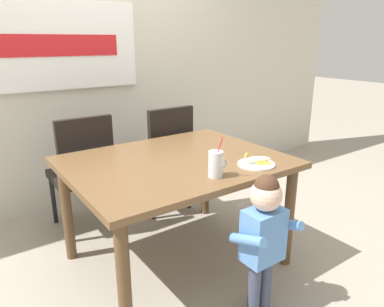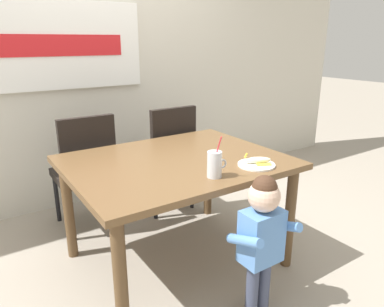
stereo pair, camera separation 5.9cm
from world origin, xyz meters
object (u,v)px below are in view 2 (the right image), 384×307
snack_plate (256,165)px  peeled_banana (258,160)px  dining_chair_right (167,153)px  toddler_standing (262,230)px  dining_table (176,173)px  dining_chair_left (86,167)px  milk_cup (215,166)px

snack_plate → peeled_banana: (0.01, 0.00, 0.03)m
dining_chair_right → toddler_standing: (-0.24, -1.43, -0.02)m
dining_table → dining_chair_right: dining_chair_right is taller
dining_chair_left → milk_cup: milk_cup is taller
snack_plate → peeled_banana: 0.03m
dining_table → dining_chair_left: bearing=115.0°
dining_chair_right → dining_chair_left: bearing=-3.3°
toddler_standing → milk_cup: bearing=107.4°
milk_cup → peeled_banana: (0.34, 0.01, -0.04)m
toddler_standing → dining_chair_left: bearing=108.2°
toddler_standing → milk_cup: size_ratio=3.40×
dining_chair_left → peeled_banana: bearing=122.2°
dining_chair_left → dining_chair_right: same height
dining_chair_right → toddler_standing: dining_chair_right is taller
dining_chair_left → toddler_standing: bearing=108.2°
dining_chair_right → snack_plate: (-0.00, -1.12, 0.22)m
toddler_standing → peeled_banana: size_ratio=4.90×
toddler_standing → snack_plate: size_ratio=3.64×
peeled_banana → dining_chair_right: bearing=90.6°
milk_cup → snack_plate: 0.33m
dining_table → milk_cup: milk_cup is taller
dining_table → toddler_standing: (0.12, -0.69, -0.14)m
dining_chair_right → milk_cup: (-0.33, -1.12, 0.28)m
dining_chair_right → peeled_banana: (0.01, -1.12, 0.24)m
dining_chair_right → milk_cup: bearing=73.6°
peeled_banana → snack_plate: bearing=-170.1°
dining_table → milk_cup: bearing=-86.5°
snack_plate → peeled_banana: size_ratio=1.35×
peeled_banana → dining_table: bearing=134.2°
toddler_standing → dining_chair_right: bearing=80.6°
snack_plate → toddler_standing: bearing=-127.1°
dining_table → peeled_banana: size_ratio=7.98×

